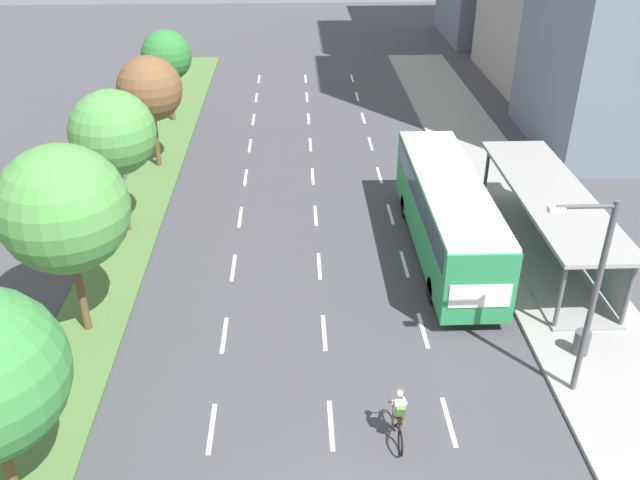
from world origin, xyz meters
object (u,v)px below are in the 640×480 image
object	(u,v)px
bus_shelter	(554,217)
bus	(447,209)
cyclist	(399,418)
trash_bin	(581,343)
streetlight	(590,288)
median_tree_fifth	(166,56)
median_tree_second	(64,209)
median_tree_third	(113,133)
median_tree_fourth	(150,89)

from	to	relation	value
bus_shelter	bus	world-z (taller)	bus
cyclist	trash_bin	bearing A→B (deg)	27.35
streetlight	median_tree_fifth	bearing A→B (deg)	122.07
bus	median_tree_second	world-z (taller)	median_tree_second
streetlight	cyclist	bearing A→B (deg)	-162.85
median_tree_fifth	trash_bin	world-z (taller)	median_tree_fifth
median_tree_third	median_tree_fifth	world-z (taller)	median_tree_third
median_tree_third	bus_shelter	bearing A→B (deg)	-9.17
bus	median_tree_fourth	world-z (taller)	median_tree_fourth
median_tree_third	trash_bin	xyz separation A→B (m)	(16.84, -9.30, -4.06)
streetlight	bus_shelter	bearing A→B (deg)	75.40
bus	median_tree_fifth	xyz separation A→B (m)	(-13.76, 16.84, 2.04)
cyclist	median_tree_second	xyz separation A→B (m)	(-10.18, 5.49, 4.00)
median_tree_fifth	streetlight	world-z (taller)	streetlight
median_tree_second	median_tree_fourth	size ratio (longest dim) A/B	1.16
bus_shelter	median_tree_fourth	bearing A→B (deg)	150.32
median_tree_third	median_tree_fifth	distance (m)	14.44
median_tree_third	streetlight	size ratio (longest dim) A/B	0.97
bus_shelter	median_tree_fifth	distance (m)	25.11
median_tree_third	bus	bearing A→B (deg)	-10.04
cyclist	streetlight	world-z (taller)	streetlight
cyclist	median_tree_fifth	xyz separation A→B (m)	(-10.39, 27.13, 3.32)
bus_shelter	median_tree_third	world-z (taller)	median_tree_third
bus_shelter	bus	distance (m)	4.31
cyclist	trash_bin	xyz separation A→B (m)	(6.58, 3.40, -0.22)
median_tree_fourth	streetlight	bearing A→B (deg)	-49.37
bus_shelter	median_tree_fifth	xyz separation A→B (m)	(-18.04, 17.32, 2.24)
cyclist	median_tree_second	size ratio (longest dim) A/B	0.27
bus	median_tree_fifth	world-z (taller)	median_tree_fifth
median_tree_fourth	streetlight	distance (m)	24.00
bus	cyclist	size ratio (longest dim) A/B	6.20
cyclist	median_tree_fourth	distance (m)	22.60
median_tree_fourth	median_tree_second	bearing A→B (deg)	-90.39
bus_shelter	median_tree_fourth	xyz separation A→B (m)	(-17.74, 10.11, 2.41)
median_tree_third	trash_bin	size ratio (longest dim) A/B	7.43
bus_shelter	median_tree_fifth	world-z (taller)	median_tree_fifth
cyclist	median_tree_fifth	size ratio (longest dim) A/B	0.33
median_tree_second	median_tree_fourth	xyz separation A→B (m)	(0.10, 14.43, -0.51)
streetlight	trash_bin	distance (m)	3.86
cyclist	median_tree_fifth	bearing A→B (deg)	110.95
bus	cyclist	bearing A→B (deg)	-108.16
cyclist	median_tree_fifth	world-z (taller)	median_tree_fifth
bus	trash_bin	distance (m)	7.74
median_tree_fifth	median_tree_fourth	bearing A→B (deg)	-87.57
median_tree_second	median_tree_fifth	world-z (taller)	median_tree_second
median_tree_fourth	median_tree_fifth	size ratio (longest dim) A/B	1.06
median_tree_second	bus	bearing A→B (deg)	19.50
median_tree_second	streetlight	size ratio (longest dim) A/B	1.04
median_tree_fourth	bus	bearing A→B (deg)	-35.58
median_tree_third	streetlight	world-z (taller)	streetlight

